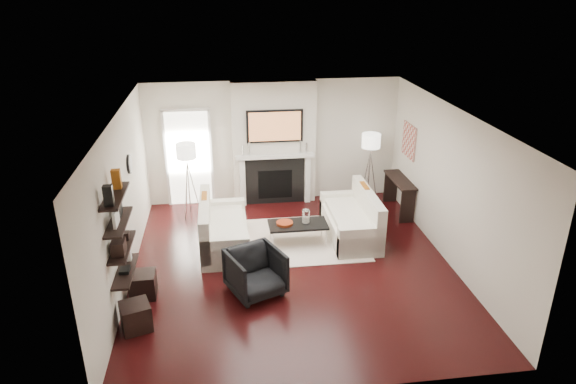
{
  "coord_description": "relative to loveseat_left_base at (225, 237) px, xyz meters",
  "views": [
    {
      "loc": [
        -1.12,
        -7.74,
        4.67
      ],
      "look_at": [
        0.0,
        0.6,
        1.15
      ],
      "focal_mm": 32.0,
      "sensor_mm": 36.0,
      "label": 1
    }
  ],
  "objects": [
    {
      "name": "copper_bowl",
      "position": [
        1.12,
        -0.06,
        0.24
      ],
      "size": [
        0.31,
        0.31,
        0.05
      ],
      "primitive_type": "cylinder",
      "color": "#A83D1C",
      "rests_on": "coffee_table"
    },
    {
      "name": "loveseat_left_back",
      "position": [
        -0.33,
        0.0,
        0.32
      ],
      "size": [
        0.18,
        1.8,
        0.8
      ],
      "primitive_type": "cube",
      "color": "silver",
      "rests_on": "floor"
    },
    {
      "name": "lamp_right_leg_a",
      "position": [
        3.32,
        1.63,
        0.39
      ],
      "size": [
        0.25,
        0.02,
        1.23
      ],
      "primitive_type": "cylinder",
      "rotation": [
        0.18,
        0.0,
        4.71
      ],
      "color": "silver",
      "rests_on": "floor"
    },
    {
      "name": "lamp_right_leg_c",
      "position": [
        3.16,
        1.53,
        0.39
      ],
      "size": [
        0.14,
        0.22,
        1.23
      ],
      "primitive_type": "cylinder",
      "rotation": [
        0.18,
        0.0,
        2.62
      ],
      "color": "silver",
      "rests_on": "floor"
    },
    {
      "name": "pillow_right_charcoal",
      "position": [
        2.76,
        -0.2,
        0.51
      ],
      "size": [
        0.1,
        0.4,
        0.4
      ],
      "primitive_type": "cube",
      "color": "black",
      "rests_on": "loveseat_right_cushion"
    },
    {
      "name": "lamp_right_post",
      "position": [
        3.21,
        1.63,
        0.39
      ],
      "size": [
        0.02,
        0.02,
        1.2
      ],
      "primitive_type": "cylinder",
      "color": "silver",
      "rests_on": "floor"
    },
    {
      "name": "pillow_left_orange",
      "position": [
        -0.33,
        0.3,
        0.52
      ],
      "size": [
        0.1,
        0.42,
        0.42
      ],
      "primitive_type": "cube",
      "color": "#944E12",
      "rests_on": "loveseat_left_cushion"
    },
    {
      "name": "door_trim_top",
      "position": [
        -0.69,
        2.11,
        1.92
      ],
      "size": [
        1.02,
        0.06,
        0.06
      ],
      "primitive_type": "cube",
      "color": "white",
      "rests_on": "wall_back"
    },
    {
      "name": "lamp_left_leg_a",
      "position": [
        -0.58,
        1.44,
        0.39
      ],
      "size": [
        0.25,
        0.02,
        1.23
      ],
      "primitive_type": "cylinder",
      "rotation": [
        0.18,
        0.0,
        4.71
      ],
      "color": "silver",
      "rests_on": "floor"
    },
    {
      "name": "tv_screen",
      "position": [
        1.16,
        1.84,
        1.57
      ],
      "size": [
        1.1,
        0.0,
        0.62
      ],
      "primitive_type": "cube",
      "color": "#BF723F",
      "rests_on": "tv_body"
    },
    {
      "name": "room_envelope",
      "position": [
        1.16,
        -0.85,
        1.14
      ],
      "size": [
        6.0,
        6.0,
        6.0
      ],
      "color": "black",
      "rests_on": "ground"
    },
    {
      "name": "loveseat_right_arm_n",
      "position": [
        2.42,
        -0.71,
        0.09
      ],
      "size": [
        0.85,
        0.18,
        0.6
      ],
      "primitive_type": "cube",
      "color": "silver",
      "rests_on": "floor"
    },
    {
      "name": "loveseat_left_arm_n",
      "position": [
        0.0,
        -0.81,
        0.09
      ],
      "size": [
        0.85,
        0.18,
        0.6
      ],
      "primitive_type": "cube",
      "color": "silver",
      "rests_on": "floor"
    },
    {
      "name": "loveseat_left_cushion",
      "position": [
        0.05,
        0.0,
        0.26
      ],
      "size": [
        0.63,
        1.44,
        0.1
      ],
      "primitive_type": "cube",
      "color": "silver",
      "rests_on": "loveseat_left_base"
    },
    {
      "name": "ottoman_near",
      "position": [
        -1.31,
        -1.45,
        -0.01
      ],
      "size": [
        0.41,
        0.41,
        0.4
      ],
      "primitive_type": "cube",
      "rotation": [
        0.0,
        0.0,
        0.02
      ],
      "color": "black",
      "rests_on": "floor"
    },
    {
      "name": "decor_box_small",
      "position": [
        -1.46,
        -1.64,
        0.97
      ],
      "size": [
        0.15,
        0.12,
        0.12
      ],
      "primitive_type": "cube",
      "color": "black",
      "rests_on": "shelf_lower"
    },
    {
      "name": "coffee_leg_se",
      "position": [
        1.87,
        0.16,
        -0.02
      ],
      "size": [
        0.02,
        0.02,
        0.38
      ],
      "primitive_type": "cylinder",
      "color": "silver",
      "rests_on": "floor"
    },
    {
      "name": "fireplace_surround",
      "position": [
        1.16,
        1.89,
        0.31
      ],
      "size": [
        1.3,
        0.02,
        1.04
      ],
      "primitive_type": "cube",
      "color": "black",
      "rests_on": "floor"
    },
    {
      "name": "decor_box_tall",
      "position": [
        -1.46,
        -1.55,
        0.6
      ],
      "size": [
        0.1,
        0.1,
        0.18
      ],
      "primitive_type": "cube",
      "color": "white",
      "rests_on": "shelf_bottom"
    },
    {
      "name": "lamp_right_leg_b",
      "position": [
        3.16,
        1.72,
        0.39
      ],
      "size": [
        0.14,
        0.22,
        1.23
      ],
      "primitive_type": "cylinder",
      "rotation": [
        0.18,
        0.0,
        0.52
      ],
      "color": "silver",
      "rests_on": "floor"
    },
    {
      "name": "candlestick_l_tall",
      "position": [
        0.61,
        1.85,
        1.09
      ],
      "size": [
        0.04,
        0.04,
        0.3
      ],
      "primitive_type": "cylinder",
      "color": "silver",
      "rests_on": "mantel_shelf"
    },
    {
      "name": "chimney_breast",
      "position": [
        1.16,
        2.03,
        1.14
      ],
      "size": [
        1.8,
        0.25,
        2.7
      ],
      "primitive_type": "cube",
      "color": "silver",
      "rests_on": "floor"
    },
    {
      "name": "shelf_bottom",
      "position": [
        -1.46,
        -1.85,
        0.49
      ],
      "size": [
        0.25,
        1.0,
        0.03
      ],
      "primitive_type": "cube",
      "color": "black",
      "rests_on": "wall_left"
    },
    {
      "name": "lamp_right_shade",
      "position": [
        3.21,
        1.63,
        1.24
      ],
      "size": [
        0.4,
        0.4,
        0.3
      ],
      "primitive_type": "cylinder",
      "color": "white",
      "rests_on": "lamp_right_post"
    },
    {
      "name": "door_trim_l",
      "position": [
        -1.17,
        2.11,
        0.84
      ],
      "size": [
        0.06,
        0.06,
        2.16
      ],
      "primitive_type": "cube",
      "color": "white",
      "rests_on": "floor"
    },
    {
      "name": "armchair",
      "position": [
        0.47,
        -1.6,
        0.2
      ],
      "size": [
        1.02,
        1.0,
        0.82
      ],
      "primitive_type": "imported",
      "rotation": [
        0.0,
        0.0,
        0.41
      ],
      "color": "black",
      "rests_on": "floor"
    },
    {
      "name": "shelf_lower",
      "position": [
        -1.46,
        -1.85,
        0.89
      ],
      "size": [
        0.25,
        1.0,
        0.04
      ],
      "primitive_type": "cube",
      "color": "black",
      "rests_on": "wall_left"
    },
    {
      "name": "coffee_leg_nw",
      "position": [
        0.87,
        -0.28,
        -0.02
      ],
      "size": [
        0.02,
        0.02,
        0.38
      ],
      "primitive_type": "cylinder",
      "color": "silver",
      "rests_on": "floor"
    },
    {
      "name": "decor_wine_rack",
      "position": [
        -1.46,
        -2.07,
        1.01
      ],
      "size": [
        0.18,
        0.25,
        0.2
      ],
      "primitive_type": "cube",
      "color": "black",
      "rests_on": "shelf_lower"
    },
    {
      "name": "loveseat_right_arm_s",
      "position": [
        2.42,
        0.91,
        0.09
      ],
      "size": [
        0.85,
        0.18,
        0.6
      ],
      "primitive_type": "cube",
      "color": "silver",
      "rests_on": "floor"
    },
    {
      "name": "clock_face",
      "position": [
        -1.54,
        0.05,
        1.49
      ],
      "size": [
        0.01,
        0.29,
        0.29
      ],
      "primitive_type": "cylinder",
      "rotation": [
        0.0,
        1.57,
        0.0
      ],
      "color": "white",
      "rests_on": "clock_rim"
    },
    {
      "name": "candlestick_r_tall",
      "position": [
        1.71,
        1.85,
        1.09
      ],
      "size": [
        0.04,
        0.04,
        0.3
      ],
      "primitive_type": "cylinder",
      "color": "silver",
      "rests_on": "mantel_shelf"
    },
    {
      "name": "lamp_left_leg_b",
      "position": [
        -0.74,
        1.54,
        0.39
      ],
      "size": [
        0.14,
        0.22,
        1.23
      ],
      "primitive_type": "cylinder",
      "rotation": [
        0.18,
        0.0,
        0.52
      ],
      "color": "silver",
      "rests_on": "floor"
    },
    {
      "name": "decor_magfile_b",
      "position": [
        -1.46,
        -1.61,
        1.85
      ],
      "size": [
        0.12,
        0.1,
        0.28
      ],
      "primitive_type": "cube",
      "color": "#944E12",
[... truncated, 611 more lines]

